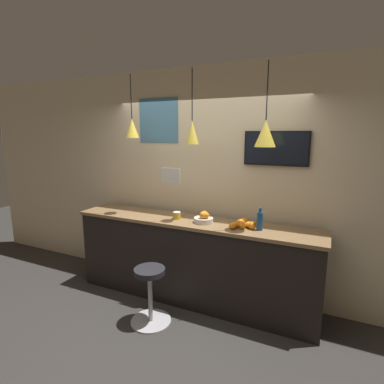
% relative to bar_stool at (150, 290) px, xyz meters
% --- Properties ---
extents(ground_plane, '(14.00, 14.00, 0.00)m').
position_rel_bar_stool_xyz_m(ground_plane, '(0.21, -0.00, -0.39)').
color(ground_plane, '#33302D').
extents(back_wall, '(8.00, 0.06, 2.90)m').
position_rel_bar_stool_xyz_m(back_wall, '(0.21, 1.02, 1.06)').
color(back_wall, beige).
rests_on(back_wall, ground_plane).
extents(service_counter, '(3.09, 0.56, 1.04)m').
position_rel_bar_stool_xyz_m(service_counter, '(0.21, 0.63, 0.13)').
color(service_counter, black).
rests_on(service_counter, ground_plane).
extents(bar_stool, '(0.45, 0.45, 0.64)m').
position_rel_bar_stool_xyz_m(bar_stool, '(0.00, 0.00, 0.00)').
color(bar_stool, '#B7B7BC').
rests_on(bar_stool, ground_plane).
extents(fruit_bowl, '(0.23, 0.23, 0.15)m').
position_rel_bar_stool_xyz_m(fruit_bowl, '(0.38, 0.60, 0.71)').
color(fruit_bowl, beige).
rests_on(fruit_bowl, service_counter).
extents(orange_pile, '(0.28, 0.30, 0.09)m').
position_rel_bar_stool_xyz_m(orange_pile, '(0.84, 0.61, 0.69)').
color(orange_pile, orange).
rests_on(orange_pile, service_counter).
extents(juice_bottle, '(0.07, 0.07, 0.25)m').
position_rel_bar_stool_xyz_m(juice_bottle, '(1.04, 0.60, 0.76)').
color(juice_bottle, navy).
rests_on(juice_bottle, service_counter).
extents(spread_jar, '(0.10, 0.10, 0.09)m').
position_rel_bar_stool_xyz_m(spread_jar, '(0.02, 0.60, 0.70)').
color(spread_jar, gold).
rests_on(spread_jar, service_counter).
extents(pendant_lamp_left, '(0.17, 0.17, 0.78)m').
position_rel_bar_stool_xyz_m(pendant_lamp_left, '(-0.62, 0.63, 1.76)').
color(pendant_lamp_left, black).
extents(pendant_lamp_middle, '(0.15, 0.15, 0.84)m').
position_rel_bar_stool_xyz_m(pendant_lamp_middle, '(0.21, 0.63, 1.71)').
color(pendant_lamp_middle, black).
extents(pendant_lamp_right, '(0.22, 0.22, 0.86)m').
position_rel_bar_stool_xyz_m(pendant_lamp_right, '(1.05, 0.63, 1.69)').
color(pendant_lamp_right, black).
extents(mounted_tv, '(0.73, 0.04, 0.39)m').
position_rel_bar_stool_xyz_m(mounted_tv, '(1.11, 0.97, 1.53)').
color(mounted_tv, black).
extents(hanging_menu_board, '(0.24, 0.01, 0.17)m').
position_rel_bar_stool_xyz_m(hanging_menu_board, '(0.04, 0.43, 1.22)').
color(hanging_menu_board, white).
extents(wall_poster, '(0.59, 0.01, 0.59)m').
position_rel_bar_stool_xyz_m(wall_poster, '(-0.45, 0.98, 1.86)').
color(wall_poster, teal).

